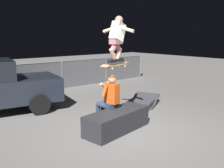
{
  "coord_description": "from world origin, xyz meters",
  "views": [
    {
      "loc": [
        -3.87,
        -4.2,
        2.26
      ],
      "look_at": [
        -0.09,
        0.33,
        1.09
      ],
      "focal_mm": 39.72,
      "sensor_mm": 36.0,
      "label": 1
    }
  ],
  "objects": [
    {
      "name": "ground_plane",
      "position": [
        0.0,
        0.0,
        0.0
      ],
      "size": [
        40.0,
        40.0,
        0.0
      ],
      "primitive_type": "plane",
      "color": "slate"
    },
    {
      "name": "skater_airborne",
      "position": [
        0.17,
        0.44,
        2.22
      ],
      "size": [
        0.64,
        0.87,
        1.12
      ],
      "color": "black"
    },
    {
      "name": "fence_back",
      "position": [
        -0.0,
        5.18,
        0.64
      ],
      "size": [
        12.05,
        0.05,
        1.19
      ],
      "color": "slate",
      "rests_on": "ground"
    },
    {
      "name": "person_sitting_on_ledge",
      "position": [
        -0.1,
        0.44,
        0.74
      ],
      "size": [
        0.6,
        0.78,
        1.33
      ],
      "color": "#2D3856",
      "rests_on": "ground"
    },
    {
      "name": "kicker_ramp",
      "position": [
        2.03,
        1.22,
        0.06
      ],
      "size": [
        1.39,
        1.26,
        0.38
      ],
      "color": "#38383D",
      "rests_on": "ground"
    },
    {
      "name": "ledge_box_main",
      "position": [
        -0.17,
        0.05,
        0.25
      ],
      "size": [
        1.83,
        0.9,
        0.49
      ],
      "primitive_type": "cube",
      "rotation": [
        0.0,
        0.0,
        0.15
      ],
      "color": "#28282D",
      "rests_on": "ground"
    },
    {
      "name": "skateboard",
      "position": [
        0.11,
        0.43,
        1.53
      ],
      "size": [
        1.04,
        0.47,
        0.13
      ],
      "color": "#AD8451"
    }
  ]
}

